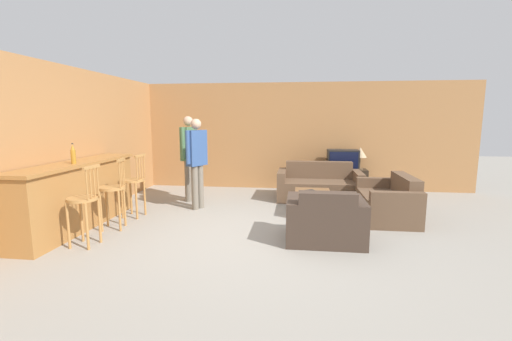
# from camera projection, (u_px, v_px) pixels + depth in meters

# --- Properties ---
(ground_plane) EXTENTS (24.00, 24.00, 0.00)m
(ground_plane) POSITION_uv_depth(u_px,v_px,m) (260.00, 236.00, 5.12)
(ground_plane) COLOR gray
(wall_back) EXTENTS (9.40, 0.08, 2.60)m
(wall_back) POSITION_uv_depth(u_px,v_px,m) (276.00, 136.00, 8.45)
(wall_back) COLOR #B27A47
(wall_back) RESTS_ON ground_plane
(wall_left) EXTENTS (0.08, 8.60, 2.60)m
(wall_left) POSITION_uv_depth(u_px,v_px,m) (100.00, 142.00, 6.60)
(wall_left) COLOR #B27A47
(wall_left) RESTS_ON ground_plane
(bar_counter) EXTENTS (0.55, 2.63, 1.06)m
(bar_counter) POSITION_uv_depth(u_px,v_px,m) (79.00, 195.00, 5.46)
(bar_counter) COLOR #A87038
(bar_counter) RESTS_ON ground_plane
(bar_chair_near) EXTENTS (0.41, 0.41, 1.12)m
(bar_chair_near) POSITION_uv_depth(u_px,v_px,m) (84.00, 204.00, 4.65)
(bar_chair_near) COLOR #B77F42
(bar_chair_near) RESTS_ON ground_plane
(bar_chair_mid) EXTENTS (0.47, 0.47, 1.12)m
(bar_chair_mid) POSITION_uv_depth(u_px,v_px,m) (113.00, 193.00, 5.38)
(bar_chair_mid) COLOR #B77F42
(bar_chair_mid) RESTS_ON ground_plane
(bar_chair_far) EXTENTS (0.43, 0.43, 1.12)m
(bar_chair_far) POSITION_uv_depth(u_px,v_px,m) (134.00, 184.00, 6.05)
(bar_chair_far) COLOR #B77F42
(bar_chair_far) RESTS_ON ground_plane
(couch_far) EXTENTS (1.77, 0.90, 0.79)m
(couch_far) POSITION_uv_depth(u_px,v_px,m) (319.00, 186.00, 7.39)
(couch_far) COLOR brown
(couch_far) RESTS_ON ground_plane
(armchair_near) EXTENTS (1.09, 0.86, 0.78)m
(armchair_near) POSITION_uv_depth(u_px,v_px,m) (325.00, 222.00, 4.86)
(armchair_near) COLOR #423328
(armchair_near) RESTS_ON ground_plane
(loveseat_right) EXTENTS (0.83, 1.44, 0.76)m
(loveseat_right) POSITION_uv_depth(u_px,v_px,m) (389.00, 202.00, 5.99)
(loveseat_right) COLOR brown
(loveseat_right) RESTS_ON ground_plane
(coffee_table) EXTENTS (0.65, 0.89, 0.40)m
(coffee_table) POSITION_uv_depth(u_px,v_px,m) (313.00, 195.00, 6.27)
(coffee_table) COLOR brown
(coffee_table) RESTS_ON ground_plane
(tv_unit) EXTENTS (1.12, 0.45, 0.57)m
(tv_unit) POSITION_uv_depth(u_px,v_px,m) (342.00, 181.00, 8.04)
(tv_unit) COLOR #2D2319
(tv_unit) RESTS_ON ground_plane
(tv) EXTENTS (0.70, 0.44, 0.46)m
(tv) POSITION_uv_depth(u_px,v_px,m) (343.00, 159.00, 7.96)
(tv) COLOR black
(tv) RESTS_ON tv_unit
(bottle) EXTENTS (0.07, 0.07, 0.31)m
(bottle) POSITION_uv_depth(u_px,v_px,m) (73.00, 154.00, 5.16)
(bottle) COLOR #B27A23
(bottle) RESTS_ON bar_counter
(book_on_table) EXTENTS (0.21, 0.20, 0.02)m
(book_on_table) POSITION_uv_depth(u_px,v_px,m) (310.00, 191.00, 6.35)
(book_on_table) COLOR black
(book_on_table) RESTS_ON coffee_table
(table_lamp) EXTENTS (0.30, 0.30, 0.51)m
(table_lamp) POSITION_uv_depth(u_px,v_px,m) (360.00, 153.00, 7.90)
(table_lamp) COLOR brown
(table_lamp) RESTS_ON tv_unit
(person_by_window) EXTENTS (0.25, 0.55, 1.79)m
(person_by_window) POSITION_uv_depth(u_px,v_px,m) (189.00, 153.00, 7.17)
(person_by_window) COLOR #756B5B
(person_by_window) RESTS_ON ground_plane
(person_by_counter) EXTENTS (0.34, 0.49, 1.74)m
(person_by_counter) POSITION_uv_depth(u_px,v_px,m) (197.00, 158.00, 6.52)
(person_by_counter) COLOR #756B5B
(person_by_counter) RESTS_ON ground_plane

